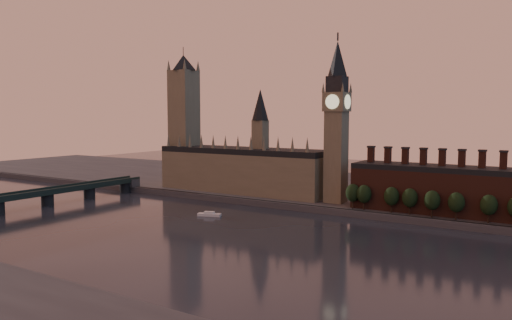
{
  "coord_description": "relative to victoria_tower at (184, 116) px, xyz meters",
  "views": [
    {
      "loc": [
        135.88,
        -184.7,
        59.81
      ],
      "look_at": [
        -15.64,
        55.0,
        34.16
      ],
      "focal_mm": 35.0,
      "sensor_mm": 36.0,
      "label": 1
    }
  ],
  "objects": [
    {
      "name": "ground",
      "position": [
        120.0,
        -115.0,
        -59.09
      ],
      "size": [
        900.0,
        900.0,
        0.0
      ],
      "primitive_type": "plane",
      "color": "black",
      "rests_on": "ground"
    },
    {
      "name": "north_bank",
      "position": [
        120.0,
        63.04,
        -57.09
      ],
      "size": [
        900.0,
        182.0,
        4.0
      ],
      "color": "#47484C",
      "rests_on": "ground"
    },
    {
      "name": "embankment_tree_2",
      "position": [
        170.87,
        -20.09,
        -45.62
      ],
      "size": [
        8.6,
        8.6,
        14.88
      ],
      "color": "black",
      "rests_on": "north_bank"
    },
    {
      "name": "embankment_tree_6",
      "position": [
        221.81,
        -20.47,
        -45.62
      ],
      "size": [
        8.6,
        8.6,
        14.88
      ],
      "color": "black",
      "rests_on": "north_bank"
    },
    {
      "name": "embankment_tree_3",
      "position": [
        181.19,
        -19.93,
        -45.62
      ],
      "size": [
        8.6,
        8.6,
        14.88
      ],
      "color": "black",
      "rests_on": "north_bank"
    },
    {
      "name": "embankment_tree_4",
      "position": [
        193.67,
        -21.42,
        -45.62
      ],
      "size": [
        8.6,
        8.6,
        14.88
      ],
      "color": "black",
      "rests_on": "north_bank"
    },
    {
      "name": "embankment_tree_5",
      "position": [
        206.06,
        -21.14,
        -45.62
      ],
      "size": [
        8.6,
        8.6,
        14.88
      ],
      "color": "black",
      "rests_on": "north_bank"
    },
    {
      "name": "embankment_tree_1",
      "position": [
        154.61,
        -20.37,
        -45.62
      ],
      "size": [
        8.6,
        8.6,
        14.88
      ],
      "color": "black",
      "rests_on": "north_bank"
    },
    {
      "name": "westminster_bridge",
      "position": [
        -35.0,
        -117.7,
        -51.65
      ],
      "size": [
        14.0,
        200.0,
        11.55
      ],
      "color": "#1D2E28",
      "rests_on": "ground"
    },
    {
      "name": "river_boat",
      "position": [
        76.75,
        -68.15,
        -58.02
      ],
      "size": [
        14.44,
        8.35,
        2.78
      ],
      "rotation": [
        0.0,
        0.0,
        0.34
      ],
      "color": "silver",
      "rests_on": "ground"
    },
    {
      "name": "chimney_block",
      "position": [
        200.0,
        -5.0,
        -41.27
      ],
      "size": [
        110.0,
        25.0,
        37.0
      ],
      "color": "#50281E",
      "rests_on": "north_bank"
    },
    {
      "name": "victoria_tower",
      "position": [
        0.0,
        0.0,
        0.0
      ],
      "size": [
        24.0,
        24.0,
        108.0
      ],
      "color": "#766B54",
      "rests_on": "north_bank"
    },
    {
      "name": "embankment_tree_0",
      "position": [
        147.54,
        -20.13,
        -45.62
      ],
      "size": [
        8.6,
        8.6,
        14.88
      ],
      "color": "black",
      "rests_on": "north_bank"
    },
    {
      "name": "palace_of_westminster",
      "position": [
        55.59,
        -0.09,
        -37.46
      ],
      "size": [
        130.0,
        30.3,
        74.0
      ],
      "color": "#766B54",
      "rests_on": "north_bank"
    },
    {
      "name": "big_ben",
      "position": [
        130.0,
        -5.0,
        -2.26
      ],
      "size": [
        15.0,
        15.0,
        107.0
      ],
      "color": "#766B54",
      "rests_on": "north_bank"
    }
  ]
}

